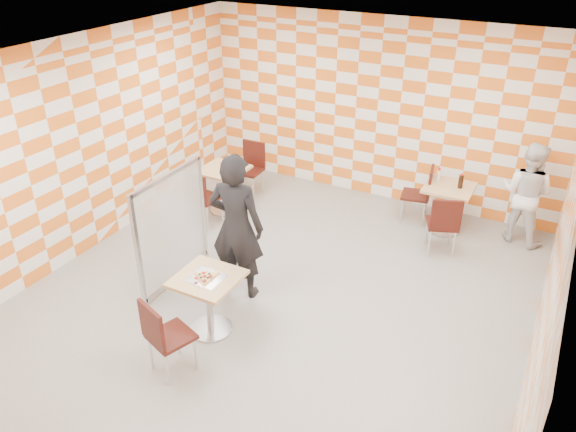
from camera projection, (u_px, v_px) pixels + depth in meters
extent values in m
plane|color=#969691|center=(274.00, 300.00, 7.14)|extent=(7.00, 7.00, 0.00)
plane|color=white|center=(270.00, 62.00, 5.71)|extent=(7.00, 7.00, 0.00)
plane|color=white|center=(377.00, 111.00, 9.14)|extent=(6.00, 0.00, 6.00)
plane|color=white|center=(81.00, 149.00, 7.66)|extent=(0.00, 7.00, 7.00)
plane|color=white|center=(554.00, 262.00, 5.19)|extent=(0.00, 7.00, 7.00)
cube|color=tan|center=(207.00, 279.00, 6.29)|extent=(0.70, 0.70, 0.04)
cylinder|color=#A5A5AA|center=(209.00, 304.00, 6.46)|extent=(0.08, 0.08, 0.70)
cylinder|color=#A5A5AA|center=(211.00, 329.00, 6.63)|extent=(0.50, 0.50, 0.03)
cube|color=tan|center=(449.00, 188.00, 8.37)|extent=(0.70, 0.70, 0.04)
cylinder|color=#A5A5AA|center=(446.00, 209.00, 8.54)|extent=(0.08, 0.08, 0.70)
cylinder|color=#A5A5AA|center=(443.00, 229.00, 8.71)|extent=(0.50, 0.50, 0.03)
cube|color=tan|center=(223.00, 170.00, 8.95)|extent=(0.70, 0.70, 0.04)
cylinder|color=#A5A5AA|center=(224.00, 190.00, 9.12)|extent=(0.08, 0.08, 0.70)
cylinder|color=#A5A5AA|center=(226.00, 210.00, 9.29)|extent=(0.50, 0.50, 0.03)
cube|color=#37100B|center=(171.00, 336.00, 5.85)|extent=(0.54, 0.54, 0.04)
cube|color=#37100B|center=(152.00, 326.00, 5.61)|extent=(0.41, 0.18, 0.45)
cylinder|color=silver|center=(196.00, 354.00, 5.95)|extent=(0.03, 0.03, 0.43)
cylinder|color=silver|center=(178.00, 338.00, 6.17)|extent=(0.03, 0.03, 0.43)
cylinder|color=silver|center=(168.00, 370.00, 5.75)|extent=(0.03, 0.03, 0.43)
cylinder|color=silver|center=(151.00, 353.00, 5.97)|extent=(0.03, 0.03, 0.43)
cube|color=#37100B|center=(442.00, 224.00, 7.97)|extent=(0.54, 0.54, 0.04)
cube|color=#37100B|center=(446.00, 215.00, 7.67)|extent=(0.41, 0.19, 0.45)
cylinder|color=silver|center=(450.00, 233.00, 8.21)|extent=(0.03, 0.03, 0.43)
cylinder|color=silver|center=(427.00, 232.00, 8.24)|extent=(0.03, 0.03, 0.43)
cylinder|color=silver|center=(454.00, 245.00, 7.91)|extent=(0.03, 0.03, 0.43)
cylinder|color=silver|center=(429.00, 244.00, 7.95)|extent=(0.03, 0.03, 0.43)
cube|color=#37100B|center=(415.00, 195.00, 8.78)|extent=(0.49, 0.49, 0.04)
cube|color=#37100B|center=(430.00, 182.00, 8.60)|extent=(0.11, 0.42, 0.45)
cylinder|color=silver|center=(404.00, 202.00, 9.08)|extent=(0.03, 0.03, 0.43)
cylinder|color=silver|center=(402.00, 212.00, 8.79)|extent=(0.03, 0.03, 0.43)
cylinder|color=silver|center=(426.00, 205.00, 8.98)|extent=(0.03, 0.03, 0.43)
cylinder|color=silver|center=(424.00, 215.00, 8.70)|extent=(0.03, 0.03, 0.43)
cube|color=#37100B|center=(206.00, 198.00, 8.69)|extent=(0.47, 0.47, 0.04)
cube|color=#37100B|center=(195.00, 188.00, 8.43)|extent=(0.42, 0.09, 0.45)
cylinder|color=silver|center=(222.00, 210.00, 8.84)|extent=(0.03, 0.03, 0.43)
cylinder|color=silver|center=(206.00, 205.00, 9.01)|extent=(0.03, 0.03, 0.43)
cylinder|color=silver|center=(207.00, 219.00, 8.59)|extent=(0.03, 0.03, 0.43)
cylinder|color=silver|center=(191.00, 213.00, 8.77)|extent=(0.03, 0.03, 0.43)
cube|color=#37100B|center=(249.00, 171.00, 9.60)|extent=(0.43, 0.43, 0.04)
cube|color=#37100B|center=(254.00, 154.00, 9.64)|extent=(0.42, 0.05, 0.45)
cylinder|color=silver|center=(236.00, 185.00, 9.64)|extent=(0.03, 0.03, 0.43)
cylinder|color=silver|center=(253.00, 189.00, 9.51)|extent=(0.03, 0.03, 0.43)
cylinder|color=silver|center=(246.00, 178.00, 9.91)|extent=(0.03, 0.03, 0.43)
cylinder|color=silver|center=(263.00, 182.00, 9.78)|extent=(0.03, 0.03, 0.43)
cube|color=white|center=(172.00, 228.00, 7.17)|extent=(0.02, 1.30, 1.40)
cube|color=#B2B2B7|center=(166.00, 176.00, 6.82)|extent=(0.05, 1.30, 0.05)
cube|color=#B2B2B7|center=(177.00, 274.00, 7.51)|extent=(0.05, 1.30, 0.05)
cube|color=#B2B2B7|center=(138.00, 251.00, 6.66)|extent=(0.05, 0.05, 1.50)
cylinder|color=#B2B2B7|center=(145.00, 304.00, 7.03)|extent=(0.08, 0.08, 0.05)
cube|color=#B2B2B7|center=(202.00, 207.00, 7.67)|extent=(0.05, 0.05, 1.50)
cylinder|color=#B2B2B7|center=(206.00, 255.00, 8.04)|extent=(0.08, 0.08, 0.05)
imported|color=black|center=(237.00, 227.00, 6.86)|extent=(0.76, 0.55, 1.92)
imported|color=white|center=(526.00, 193.00, 8.11)|extent=(0.88, 0.76, 1.54)
cube|color=silver|center=(206.00, 278.00, 6.26)|extent=(0.38, 0.34, 0.01)
cone|color=tan|center=(206.00, 277.00, 6.25)|extent=(0.40, 0.40, 0.02)
cone|color=#F2D88C|center=(207.00, 275.00, 6.26)|extent=(0.33, 0.33, 0.01)
cylinder|color=maroon|center=(196.00, 278.00, 6.19)|extent=(0.04, 0.04, 0.01)
cylinder|color=maroon|center=(205.00, 281.00, 6.15)|extent=(0.04, 0.04, 0.01)
cylinder|color=maroon|center=(205.00, 276.00, 6.23)|extent=(0.04, 0.04, 0.01)
cylinder|color=maroon|center=(204.00, 273.00, 6.29)|extent=(0.04, 0.04, 0.01)
cylinder|color=maroon|center=(211.00, 276.00, 6.23)|extent=(0.04, 0.04, 0.01)
torus|color=black|center=(208.00, 278.00, 6.20)|extent=(0.03, 0.03, 0.01)
torus|color=black|center=(201.00, 277.00, 6.20)|extent=(0.03, 0.03, 0.01)
torus|color=black|center=(209.00, 274.00, 6.26)|extent=(0.03, 0.03, 0.01)
torus|color=black|center=(199.00, 274.00, 6.26)|extent=(0.03, 0.03, 0.01)
cylinder|color=white|center=(439.00, 175.00, 8.52)|extent=(0.06, 0.06, 0.16)
cylinder|color=red|center=(440.00, 169.00, 8.47)|extent=(0.04, 0.04, 0.04)
cylinder|color=black|center=(461.00, 182.00, 8.27)|extent=(0.07, 0.07, 0.20)
cylinder|color=red|center=(462.00, 175.00, 8.22)|extent=(0.03, 0.03, 0.03)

